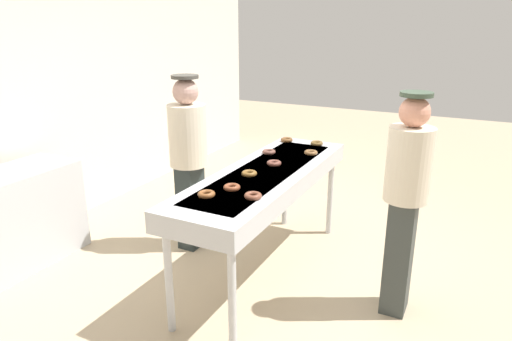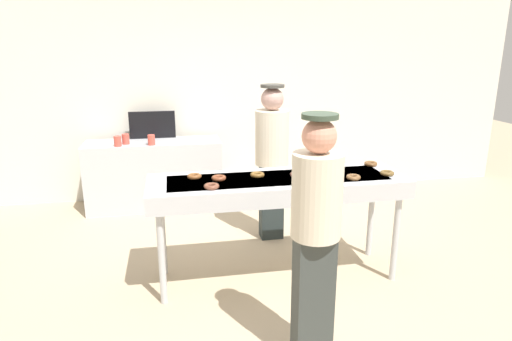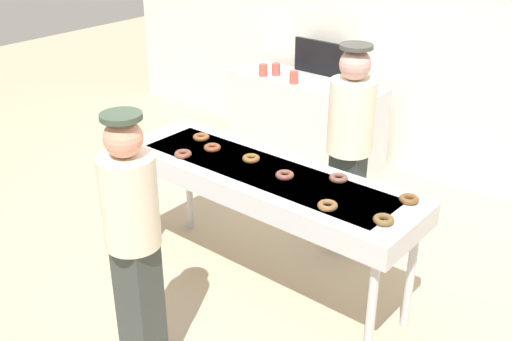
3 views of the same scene
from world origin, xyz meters
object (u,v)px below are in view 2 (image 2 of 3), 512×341
at_px(chocolate_donut_7, 387,173).
at_px(chocolate_donut_3, 212,186).
at_px(paper_cup_2, 118,141).
at_px(menu_display, 152,125).
at_px(chocolate_donut_1, 353,177).
at_px(paper_cup_1, 151,140).
at_px(prep_counter, 155,175).
at_px(chocolate_donut_0, 323,167).
at_px(chocolate_donut_6, 219,178).
at_px(customer_waiting, 315,232).
at_px(chocolate_donut_5, 194,176).
at_px(chocolate_donut_8, 257,175).
at_px(fryer_conveyor, 278,187).
at_px(chocolate_donut_2, 297,175).
at_px(paper_cup_0, 126,139).
at_px(chocolate_donut_4, 371,164).
at_px(worker_baker, 272,153).

bearing_deg(chocolate_donut_7, chocolate_donut_3, -176.83).
distance_m(paper_cup_2, menu_display, 0.59).
bearing_deg(chocolate_donut_1, paper_cup_1, 130.70).
bearing_deg(paper_cup_2, prep_counter, 26.09).
bearing_deg(chocolate_donut_0, chocolate_donut_6, -170.53).
height_order(chocolate_donut_7, customer_waiting, customer_waiting).
distance_m(chocolate_donut_6, menu_display, 2.34).
bearing_deg(chocolate_donut_1, prep_counter, 127.99).
xyz_separation_m(paper_cup_1, menu_display, (0.01, 0.42, 0.11)).
bearing_deg(chocolate_donut_3, chocolate_donut_5, 111.20).
distance_m(chocolate_donut_1, chocolate_donut_8, 0.82).
bearing_deg(fryer_conveyor, chocolate_donut_2, 0.28).
distance_m(chocolate_donut_8, paper_cup_1, 2.04).
distance_m(chocolate_donut_5, paper_cup_2, 1.92).
height_order(customer_waiting, paper_cup_1, customer_waiting).
relative_size(chocolate_donut_1, customer_waiting, 0.07).
height_order(chocolate_donut_2, chocolate_donut_8, same).
distance_m(chocolate_donut_7, chocolate_donut_8, 1.13).
distance_m(chocolate_donut_0, paper_cup_0, 2.60).
bearing_deg(paper_cup_0, fryer_conveyor, -53.86).
bearing_deg(paper_cup_0, chocolate_donut_7, -40.90).
height_order(chocolate_donut_2, menu_display, menu_display).
bearing_deg(chocolate_donut_6, chocolate_donut_4, 7.47).
height_order(chocolate_donut_2, chocolate_donut_7, same).
height_order(chocolate_donut_0, chocolate_donut_5, same).
xyz_separation_m(chocolate_donut_6, chocolate_donut_7, (1.46, -0.13, 0.00)).
bearing_deg(chocolate_donut_7, paper_cup_0, 139.10).
bearing_deg(chocolate_donut_3, paper_cup_0, 111.48).
xyz_separation_m(chocolate_donut_3, paper_cup_2, (-0.93, 2.05, -0.03)).
distance_m(customer_waiting, paper_cup_2, 3.32).
bearing_deg(chocolate_donut_4, chocolate_donut_8, -172.01).
bearing_deg(chocolate_donut_2, paper_cup_2, 132.24).
bearing_deg(chocolate_donut_5, paper_cup_1, 103.58).
distance_m(worker_baker, paper_cup_1, 1.61).
bearing_deg(paper_cup_1, prep_counter, 88.33).
relative_size(paper_cup_1, menu_display, 0.21).
relative_size(chocolate_donut_1, chocolate_donut_4, 1.00).
height_order(chocolate_donut_5, menu_display, menu_display).
xyz_separation_m(chocolate_donut_8, paper_cup_0, (-1.27, 1.91, -0.03)).
bearing_deg(customer_waiting, fryer_conveyor, 82.83).
distance_m(fryer_conveyor, chocolate_donut_8, 0.21).
distance_m(chocolate_donut_2, chocolate_donut_6, 0.68).
bearing_deg(chocolate_donut_6, paper_cup_1, 108.69).
height_order(chocolate_donut_2, paper_cup_2, paper_cup_2).
xyz_separation_m(chocolate_donut_3, chocolate_donut_5, (-0.12, 0.30, 0.00)).
bearing_deg(prep_counter, chocolate_donut_2, -57.89).
distance_m(chocolate_donut_7, worker_baker, 1.26).
height_order(paper_cup_1, paper_cup_2, same).
relative_size(fryer_conveyor, chocolate_donut_4, 18.03).
distance_m(chocolate_donut_1, chocolate_donut_2, 0.48).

